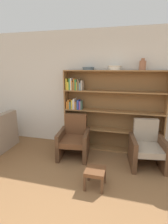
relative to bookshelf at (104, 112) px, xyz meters
name	(u,v)px	position (x,y,z in m)	size (l,w,h in m)	color
wall_back	(108,91)	(0.06, 0.17, 0.48)	(12.00, 0.06, 2.75)	silver
bookshelf	(104,112)	(0.00, 0.00, 0.00)	(2.26, 0.30, 1.85)	olive
bowl_terracotta	(88,68)	(-0.37, -0.02, 0.99)	(0.27, 0.27, 0.07)	slate
bowl_brass	(115,67)	(0.21, -0.02, 1.01)	(0.29, 0.29, 0.10)	silver
vase_tall	(143,65)	(0.78, -0.02, 1.06)	(0.14, 0.14, 0.24)	#A36647
armchair_leather	(74,139)	(-0.55, -0.54, -0.52)	(0.72, 0.76, 0.89)	brown
armchair_cushioned	(147,147)	(0.95, -0.54, -0.52)	(0.73, 0.77, 0.89)	brown
footstool	(95,173)	(0.11, -1.48, -0.65)	(0.31, 0.31, 0.31)	brown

